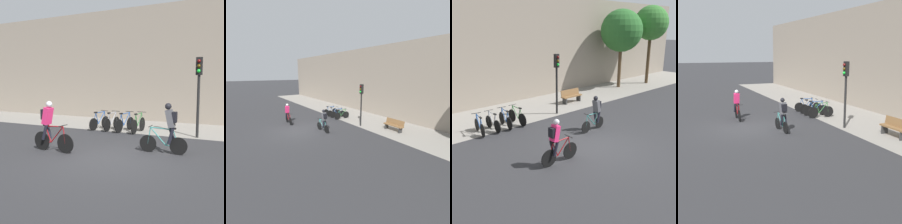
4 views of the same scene
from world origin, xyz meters
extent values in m
plane|color=#2B2B2D|center=(0.00, 0.00, 0.00)|extent=(200.00, 200.00, 0.00)
cube|color=gray|center=(0.00, 6.75, 0.00)|extent=(44.00, 4.50, 0.01)
cube|color=gray|center=(0.00, 9.30, 3.54)|extent=(44.00, 0.60, 7.09)
cylinder|color=black|center=(-1.72, 0.01, 0.34)|extent=(0.68, 0.06, 0.67)
cylinder|color=black|center=(-2.76, 0.04, 0.34)|extent=(0.68, 0.06, 0.67)
cylinder|color=maroon|center=(-2.07, 0.02, 0.62)|extent=(0.57, 0.06, 0.62)
cylinder|color=maroon|center=(-2.46, 0.03, 0.60)|extent=(0.27, 0.05, 0.58)
cylinder|color=maroon|center=(-2.19, 0.02, 0.90)|extent=(0.78, 0.07, 0.07)
cylinder|color=maroon|center=(-2.55, 0.03, 0.33)|extent=(0.42, 0.05, 0.05)
cylinder|color=maroon|center=(-2.67, 0.04, 0.61)|extent=(0.22, 0.04, 0.56)
cylinder|color=maroon|center=(-1.76, 0.01, 0.63)|extent=(0.12, 0.04, 0.59)
cylinder|color=black|center=(-1.80, 0.01, 0.96)|extent=(0.04, 0.46, 0.03)
cube|color=black|center=(-2.57, 0.03, 0.93)|extent=(0.20, 0.09, 0.06)
cube|color=#E52866|center=(-2.47, 0.03, 1.26)|extent=(0.33, 0.33, 0.63)
sphere|color=silver|center=(-2.39, 0.03, 1.67)|extent=(0.23, 0.23, 0.22)
cylinder|color=black|center=(-2.53, -0.08, 0.68)|extent=(0.28, 0.12, 0.56)
cylinder|color=black|center=(-2.52, 0.14, 0.68)|extent=(0.24, 0.12, 0.56)
cube|color=black|center=(-2.61, 0.04, 1.31)|extent=(0.15, 0.26, 0.36)
cylinder|color=black|center=(0.75, 1.47, 0.30)|extent=(0.60, 0.06, 0.60)
cylinder|color=black|center=(1.81, 1.51, 0.30)|extent=(0.60, 0.06, 0.60)
cylinder|color=teal|center=(1.11, 1.48, 0.58)|extent=(0.58, 0.06, 0.62)
cylinder|color=teal|center=(1.50, 1.50, 0.57)|extent=(0.27, 0.05, 0.58)
cylinder|color=teal|center=(1.23, 1.49, 0.87)|extent=(0.79, 0.07, 0.07)
cylinder|color=teal|center=(1.60, 1.50, 0.29)|extent=(0.43, 0.05, 0.05)
cylinder|color=teal|center=(1.71, 1.51, 0.58)|extent=(0.22, 0.04, 0.56)
cylinder|color=teal|center=(0.79, 1.47, 0.59)|extent=(0.12, 0.04, 0.59)
cylinder|color=black|center=(0.84, 1.47, 0.92)|extent=(0.05, 0.46, 0.03)
cube|color=black|center=(1.62, 1.50, 0.89)|extent=(0.20, 0.09, 0.06)
cube|color=#4C4C51|center=(1.52, 1.50, 1.22)|extent=(0.33, 0.33, 0.63)
sphere|color=black|center=(1.44, 1.50, 1.63)|extent=(0.23, 0.23, 0.22)
cylinder|color=black|center=(1.56, 1.61, 0.65)|extent=(0.28, 0.12, 0.56)
cylinder|color=black|center=(1.57, 1.39, 0.65)|extent=(0.24, 0.12, 0.56)
cube|color=black|center=(1.66, 1.50, 1.27)|extent=(0.15, 0.27, 0.36)
cylinder|color=black|center=(-2.99, 5.36, 0.31)|extent=(0.15, 0.62, 0.63)
cylinder|color=black|center=(-3.16, 4.40, 0.31)|extent=(0.15, 0.62, 0.63)
cylinder|color=#1E478C|center=(-3.05, 5.04, 0.60)|extent=(0.14, 0.54, 0.62)
cylinder|color=#1E478C|center=(-3.11, 4.68, 0.58)|extent=(0.08, 0.26, 0.58)
cylinder|color=#1E478C|center=(-3.07, 4.93, 0.88)|extent=(0.17, 0.72, 0.07)
cylinder|color=#1E478C|center=(-3.13, 4.59, 0.31)|extent=(0.10, 0.39, 0.05)
cylinder|color=#1E478C|center=(-3.15, 4.49, 0.59)|extent=(0.07, 0.21, 0.56)
cylinder|color=#1E478C|center=(-2.99, 5.32, 0.60)|extent=(0.06, 0.12, 0.58)
cylinder|color=black|center=(-3.00, 5.29, 0.93)|extent=(0.46, 0.11, 0.03)
cube|color=black|center=(-3.13, 4.57, 0.90)|extent=(0.11, 0.21, 0.06)
cylinder|color=black|center=(-2.33, 5.36, 0.32)|extent=(0.07, 0.64, 0.64)
cylinder|color=black|center=(-2.38, 4.40, 0.32)|extent=(0.07, 0.64, 0.64)
cylinder|color=#99999E|center=(-2.35, 5.04, 0.60)|extent=(0.07, 0.53, 0.62)
cylinder|color=#99999E|center=(-2.37, 4.68, 0.59)|extent=(0.05, 0.25, 0.58)
cylinder|color=#99999E|center=(-2.36, 4.93, 0.89)|extent=(0.08, 0.72, 0.07)
cylinder|color=#99999E|center=(-2.37, 4.59, 0.31)|extent=(0.05, 0.39, 0.05)
cylinder|color=#99999E|center=(-2.38, 4.49, 0.60)|extent=(0.04, 0.21, 0.56)
cylinder|color=#99999E|center=(-2.33, 5.32, 0.61)|extent=(0.04, 0.11, 0.58)
cylinder|color=black|center=(-2.34, 5.29, 0.94)|extent=(0.46, 0.05, 0.03)
cube|color=black|center=(-2.38, 4.57, 0.91)|extent=(0.09, 0.20, 0.06)
cylinder|color=black|center=(-1.56, 5.40, 0.33)|extent=(0.14, 0.66, 0.66)
cylinder|color=black|center=(-1.73, 4.37, 0.33)|extent=(0.14, 0.66, 0.66)
cylinder|color=#1E478C|center=(-1.62, 5.05, 0.61)|extent=(0.13, 0.57, 0.62)
cylinder|color=#1E478C|center=(-1.68, 4.66, 0.60)|extent=(0.08, 0.27, 0.58)
cylinder|color=#1E478C|center=(-1.63, 4.93, 0.89)|extent=(0.16, 0.77, 0.07)
cylinder|color=#1E478C|center=(-1.69, 4.57, 0.32)|extent=(0.10, 0.42, 0.05)
cylinder|color=#1E478C|center=(-1.71, 4.46, 0.60)|extent=(0.07, 0.22, 0.56)
cylinder|color=#1E478C|center=(-1.57, 5.36, 0.62)|extent=(0.05, 0.12, 0.59)
cylinder|color=black|center=(-1.57, 5.31, 0.95)|extent=(0.46, 0.10, 0.03)
cube|color=black|center=(-1.70, 4.55, 0.92)|extent=(0.11, 0.21, 0.06)
cylinder|color=black|center=(-0.91, 5.39, 0.34)|extent=(0.05, 0.68, 0.68)
cylinder|color=black|center=(-0.94, 4.37, 0.34)|extent=(0.05, 0.68, 0.68)
cylinder|color=#2D6B33|center=(-0.92, 5.04, 0.62)|extent=(0.05, 0.56, 0.62)
cylinder|color=#2D6B33|center=(-0.93, 4.67, 0.61)|extent=(0.05, 0.26, 0.58)
cylinder|color=#2D6B33|center=(-0.93, 4.93, 0.91)|extent=(0.06, 0.76, 0.07)
cylinder|color=#2D6B33|center=(-0.93, 4.58, 0.33)|extent=(0.04, 0.41, 0.05)
cylinder|color=#2D6B33|center=(-0.94, 4.46, 0.62)|extent=(0.04, 0.21, 0.56)
cylinder|color=#2D6B33|center=(-0.92, 5.35, 0.63)|extent=(0.04, 0.12, 0.59)
cylinder|color=black|center=(-0.92, 5.31, 0.96)|extent=(0.46, 0.04, 0.03)
cube|color=black|center=(-0.93, 4.55, 0.93)|extent=(0.08, 0.20, 0.06)
cylinder|color=black|center=(1.86, 4.85, 1.75)|extent=(0.12, 0.12, 3.50)
cube|color=black|center=(1.86, 4.85, 3.12)|extent=(0.26, 0.20, 0.76)
sphere|color=#590C0C|center=(1.86, 4.73, 3.33)|extent=(0.15, 0.15, 0.15)
sphere|color=#4C380A|center=(1.86, 4.73, 3.12)|extent=(0.15, 0.15, 0.15)
sphere|color=green|center=(1.86, 4.73, 2.91)|extent=(0.15, 0.15, 0.15)
cube|color=brown|center=(4.27, 6.06, 0.45)|extent=(1.64, 0.40, 0.08)
cube|color=brown|center=(4.27, 6.24, 0.69)|extent=(1.64, 0.12, 0.40)
cube|color=#2D2D2D|center=(3.62, 6.06, 0.23)|extent=(0.08, 0.36, 0.45)
cube|color=#2D2D2D|center=(4.93, 6.06, 0.23)|extent=(0.08, 0.36, 0.45)
cylinder|color=#4C3823|center=(10.83, 7.05, 1.78)|extent=(0.28, 0.28, 3.55)
sphere|color=#286028|center=(10.83, 7.05, 4.66)|extent=(3.40, 3.40, 3.40)
cylinder|color=#4C3823|center=(14.16, 6.40, 2.16)|extent=(0.28, 0.28, 4.33)
sphere|color=#33702D|center=(14.16, 6.40, 5.28)|extent=(2.94, 2.94, 2.94)
camera|label=1|loc=(3.92, -7.73, 2.44)|focal=45.00mm
camera|label=2|loc=(12.54, -4.79, 4.40)|focal=28.00mm
camera|label=3|loc=(-8.69, -7.19, 4.96)|focal=45.00mm
camera|label=4|loc=(15.75, -3.84, 4.00)|focal=50.00mm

